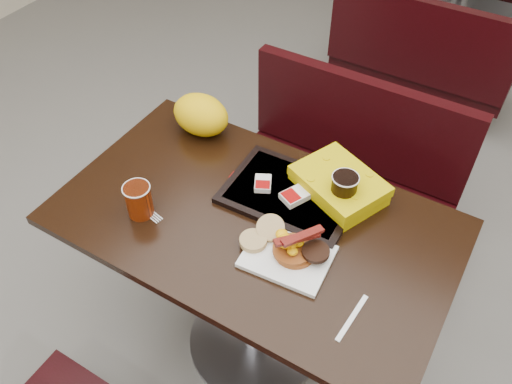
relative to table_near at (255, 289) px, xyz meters
The scene contains 21 objects.
floor 0.38m from the table_near, ahead, with size 6.00×7.00×0.01m, color slate.
table_near is the anchor object (origin of this frame).
bench_near_n 0.70m from the table_near, 90.00° to the left, with size 1.00×0.46×0.72m, color black, non-canonical shape.
bench_far_s 1.90m from the table_near, 90.00° to the left, with size 1.00×0.46×0.72m, color black, non-canonical shape.
platter 0.42m from the table_near, 26.68° to the right, with size 0.24×0.19×0.01m, color white.
pancake_stack 0.44m from the table_near, 20.18° to the right, with size 0.12×0.12×0.02m, color brown.
sausage_patty 0.48m from the table_near, 12.30° to the right, with size 0.08×0.08×0.01m, color black.
scrambled_eggs 0.46m from the table_near, 27.05° to the right, with size 0.08×0.07×0.04m, color yellow.
bacon_strips 0.50m from the table_near, 20.19° to the right, with size 0.14×0.06×0.01m, color #410407, non-canonical shape.
muffin_bottom 0.41m from the table_near, 60.87° to the right, with size 0.08×0.08×0.02m, color tan.
muffin_top 0.42m from the table_near, 23.94° to the right, with size 0.08×0.08×0.02m, color tan.
coffee_cup_near 0.55m from the table_near, 153.41° to the right, with size 0.08×0.08×0.11m, color #9B2B05.
fork 0.52m from the table_near, 157.52° to the right, with size 0.15×0.03×0.00m, color white, non-canonical shape.
knife 0.57m from the table_near, 22.62° to the right, with size 0.16×0.01×0.00m, color white.
condiment_ketchup 0.42m from the table_near, 138.86° to the left, with size 0.04×0.03×0.01m, color #8C0504.
tray 0.41m from the table_near, 70.73° to the left, with size 0.40×0.29×0.02m, color black.
hashbrown_sleeve_left 0.42m from the table_near, 108.51° to the left, with size 0.05×0.07×0.02m, color silver.
hashbrown_sleeve_right 0.43m from the table_near, 58.90° to the left, with size 0.06×0.08×0.02m, color silver.
coffee_cup_far 0.52m from the table_near, 41.85° to the left, with size 0.08×0.08×0.11m, color black.
clamshell 0.50m from the table_near, 52.88° to the left, with size 0.27×0.20×0.07m, color #CAB103.
paper_bag 0.64m from the table_near, 144.88° to the left, with size 0.21×0.15×0.14m, color #FFAE08.
Camera 1 is at (0.54, -0.91, 1.96)m, focal length 37.25 mm.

